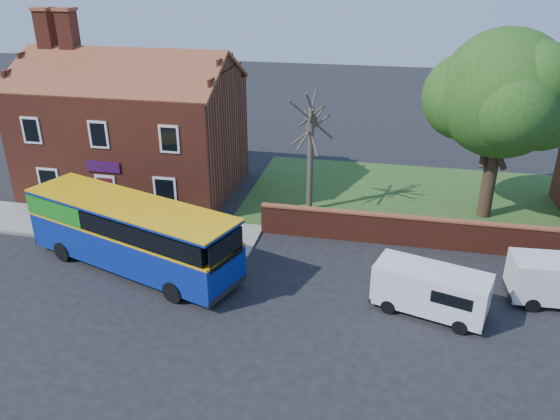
# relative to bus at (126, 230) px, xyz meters

# --- Properties ---
(ground) EXTENTS (120.00, 120.00, 0.00)m
(ground) POSITION_rel_bus_xyz_m (3.20, -2.29, -1.84)
(ground) COLOR black
(ground) RESTS_ON ground
(pavement) EXTENTS (18.00, 3.50, 0.12)m
(pavement) POSITION_rel_bus_xyz_m (-3.80, 3.46, -1.78)
(pavement) COLOR gray
(pavement) RESTS_ON ground
(kerb) EXTENTS (18.00, 0.15, 0.14)m
(kerb) POSITION_rel_bus_xyz_m (-3.80, 1.71, -1.77)
(kerb) COLOR slate
(kerb) RESTS_ON ground
(grass_strip) EXTENTS (26.00, 12.00, 0.04)m
(grass_strip) POSITION_rel_bus_xyz_m (16.20, 10.71, -1.82)
(grass_strip) COLOR #426B28
(grass_strip) RESTS_ON ground
(shop_building) EXTENTS (12.30, 8.13, 10.50)m
(shop_building) POSITION_rel_bus_xyz_m (-3.82, 9.21, 1.57)
(shop_building) COLOR maroon
(shop_building) RESTS_ON ground
(boundary_wall) EXTENTS (22.00, 0.38, 1.60)m
(boundary_wall) POSITION_rel_bus_xyz_m (16.20, 4.71, -1.03)
(boundary_wall) COLOR maroon
(boundary_wall) RESTS_ON ground
(bus) EXTENTS (10.97, 6.04, 3.25)m
(bus) POSITION_rel_bus_xyz_m (0.00, 0.00, 0.00)
(bus) COLOR navy
(bus) RESTS_ON ground
(van_near) EXTENTS (4.75, 2.97, 1.94)m
(van_near) POSITION_rel_bus_xyz_m (13.51, -1.00, -0.76)
(van_near) COLOR white
(van_near) RESTS_ON ground
(large_tree) EXTENTS (8.32, 6.58, 10.15)m
(large_tree) POSITION_rel_bus_xyz_m (16.95, 9.33, 4.80)
(large_tree) COLOR black
(large_tree) RESTS_ON ground
(bare_tree) EXTENTS (2.42, 2.88, 6.45)m
(bare_tree) POSITION_rel_bus_xyz_m (7.20, 7.97, 1.47)
(bare_tree) COLOR #4C4238
(bare_tree) RESTS_ON ground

